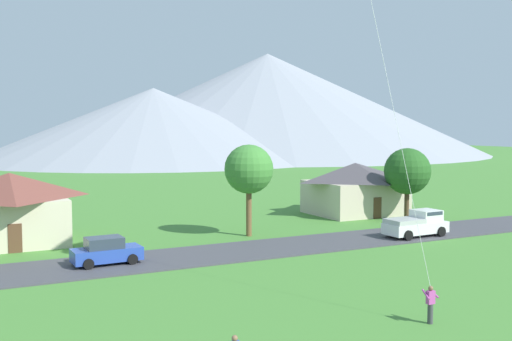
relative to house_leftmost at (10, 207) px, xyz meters
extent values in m
cube|color=#424247|center=(9.26, -10.20, -2.66)|extent=(160.00, 6.07, 0.08)
cone|color=gray|center=(82.71, 135.41, 9.56)|extent=(138.27, 138.27, 24.54)
cone|color=#8E939E|center=(42.64, 104.10, 6.60)|extent=(91.49, 91.49, 18.61)
cone|color=#8E939E|center=(87.05, 125.01, 13.33)|extent=(137.11, 137.11, 32.07)
cube|color=beige|center=(0.00, 0.00, -1.02)|extent=(7.56, 7.33, 3.37)
pyramid|color=brown|center=(0.00, 0.00, 1.59)|extent=(8.17, 7.92, 1.85)
cube|color=brown|center=(0.00, -3.68, -1.70)|extent=(0.90, 0.06, 2.00)
cube|color=beige|center=(31.62, 1.05, -1.08)|extent=(8.37, 7.04, 3.25)
pyramid|color=#474247|center=(31.62, 1.05, 1.44)|extent=(9.04, 7.60, 1.79)
cube|color=brown|center=(31.62, -2.49, -1.70)|extent=(0.90, 0.06, 2.00)
cylinder|color=brown|center=(16.98, -5.11, -0.79)|extent=(0.44, 0.44, 3.84)
sphere|color=#3D7F33|center=(16.98, -5.11, 2.57)|extent=(3.85, 3.85, 3.85)
cylinder|color=#4C3823|center=(33.54, -4.31, -1.25)|extent=(0.44, 0.44, 2.91)
sphere|color=#23561E|center=(33.54, -4.31, 1.80)|extent=(4.26, 4.26, 4.26)
cube|color=#2847A8|center=(4.77, -10.04, -2.02)|extent=(4.27, 1.97, 0.80)
cube|color=#2D3847|center=(4.62, -10.05, -1.28)|extent=(2.26, 1.67, 0.68)
cylinder|color=black|center=(6.08, -9.06, -2.30)|extent=(0.65, 0.27, 0.64)
cylinder|color=black|center=(6.15, -10.90, -2.30)|extent=(0.65, 0.27, 0.64)
cylinder|color=black|center=(3.38, -9.18, -2.30)|extent=(0.65, 0.27, 0.64)
cylinder|color=black|center=(3.46, -11.01, -2.30)|extent=(0.65, 0.27, 0.64)
cube|color=white|center=(28.31, -11.40, -1.95)|extent=(5.27, 2.19, 0.84)
cube|color=white|center=(29.41, -11.36, -1.08)|extent=(1.97, 1.91, 0.90)
cube|color=#2D3847|center=(29.41, -11.36, -0.81)|extent=(1.68, 1.94, 0.28)
cube|color=#B7B7B7|center=(27.16, -11.44, -1.35)|extent=(2.77, 2.06, 0.36)
cylinder|color=black|center=(29.97, -10.32, -2.24)|extent=(0.77, 0.31, 0.76)
cylinder|color=black|center=(30.04, -12.36, -2.24)|extent=(0.77, 0.31, 0.76)
cylinder|color=black|center=(26.57, -10.44, -2.24)|extent=(0.77, 0.31, 0.76)
cylinder|color=black|center=(26.64, -12.48, -2.24)|extent=(0.77, 0.31, 0.76)
cylinder|color=#3D3D42|center=(14.87, -27.49, -2.26)|extent=(0.24, 0.24, 0.88)
cube|color=#B7479E|center=(14.87, -27.49, -1.53)|extent=(0.36, 0.22, 0.58)
sphere|color=brown|center=(14.87, -27.49, -1.13)|extent=(0.21, 0.21, 0.21)
cylinder|color=#B7479E|center=(14.65, -27.43, -1.39)|extent=(0.18, 0.55, 0.37)
cylinder|color=#B7479E|center=(15.09, -27.43, -1.39)|extent=(0.18, 0.55, 0.37)
cylinder|color=silver|center=(14.99, -24.58, 6.94)|extent=(0.26, 5.83, 16.19)
sphere|color=brown|center=(4.69, -29.25, -1.13)|extent=(0.21, 0.21, 0.21)
camera|label=1|loc=(-3.35, -46.83, 5.86)|focal=41.91mm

